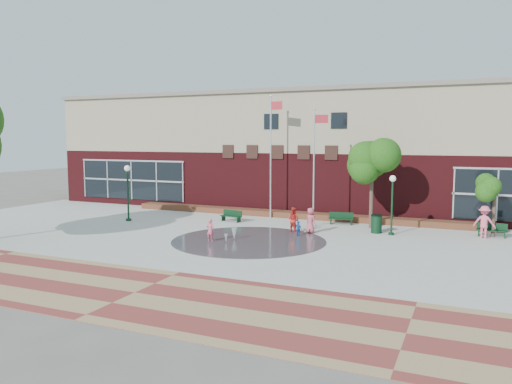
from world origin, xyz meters
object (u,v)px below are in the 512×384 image
at_px(child_splash, 210,230).
at_px(trash_can, 376,224).
at_px(flagpole_left, 271,150).
at_px(flagpole_right, 315,161).
at_px(bench_left, 231,218).

bearing_deg(child_splash, trash_can, -145.60).
height_order(flagpole_left, flagpole_right, flagpole_left).
distance_m(flagpole_right, bench_left, 6.87).
height_order(flagpole_right, bench_left, flagpole_right).
distance_m(trash_can, child_splash, 9.88).
bearing_deg(flagpole_left, bench_left, -114.84).
bearing_deg(bench_left, flagpole_left, 65.01).
xyz_separation_m(trash_can, child_splash, (-7.83, -6.02, 0.07)).
xyz_separation_m(flagpole_left, flagpole_right, (3.76, -2.07, -0.59)).
relative_size(flagpole_right, trash_can, 6.81).
relative_size(bench_left, trash_can, 1.46).
relative_size(flagpole_right, child_splash, 6.00).
bearing_deg(bench_left, trash_can, 10.14).
distance_m(flagpole_left, trash_can, 9.28).
distance_m(flagpole_right, trash_can, 5.46).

